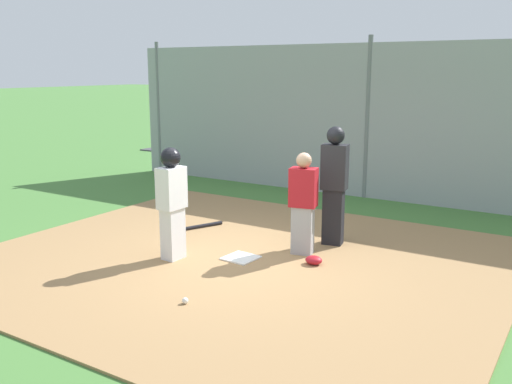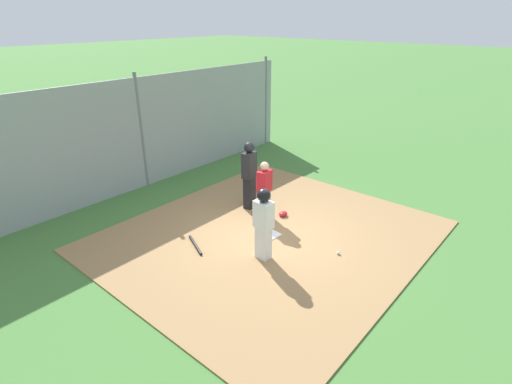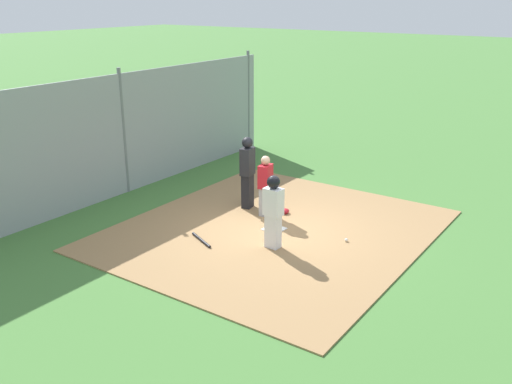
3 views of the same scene
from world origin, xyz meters
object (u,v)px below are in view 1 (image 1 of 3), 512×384
baseball (185,301)px  catcher (303,203)px  home_plate (241,258)px  umpire (334,183)px  parked_car_dark (276,129)px  baseball_bat (200,226)px  catcher_mask (314,260)px  runner (172,197)px

baseball → catcher: bearing=-97.6°
home_plate → umpire: (-0.82, -1.33, 0.95)m
umpire → parked_car_dark: 11.32m
baseball_bat → catcher_mask: bearing=-79.7°
umpire → home_plate: bearing=-41.9°
runner → umpire: bearing=50.5°
home_plate → umpire: umpire is taller
umpire → baseball: size_ratio=24.52×
baseball → runner: bearing=-45.3°
catcher → runner: runner is taller
baseball_bat → catcher_mask: (-2.45, 0.62, 0.03)m
home_plate → catcher: catcher is taller
runner → catcher_mask: 2.16m
umpire → parked_car_dark: umpire is taller
umpire → catcher_mask: (-0.17, 1.00, -0.90)m
catcher_mask → baseball: size_ratio=3.24×
catcher_mask → parked_car_dark: (6.55, -10.34, 0.52)m
umpire → catcher_mask: bearing=-0.6°
runner → parked_car_dark: 12.14m
home_plate → baseball_bat: bearing=-33.0°
umpire → baseball_bat: bearing=-90.7°
catcher_mask → baseball: catcher_mask is taller
baseball → parked_car_dark: 13.67m
catcher → parked_car_dark: bearing=-160.4°
baseball_bat → runner: bearing=-131.7°
runner → baseball: size_ratio=21.55×
runner → baseball: 1.84m
baseball_bat → catcher_mask: 2.52m
baseball → parked_car_dark: bearing=-64.5°
parked_car_dark → catcher: bearing=-60.3°
runner → baseball_bat: bearing=116.2°
home_plate → catcher: (-0.64, -0.67, 0.75)m
catcher → umpire: 0.71m
runner → parked_car_dark: size_ratio=0.37×
umpire → baseball_bat: 2.49m
baseball_bat → parked_car_dark: 10.57m
home_plate → baseball_bat: size_ratio=0.52×
runner → catcher_mask: bearing=27.0°
catcher_mask → baseball: (0.66, 1.99, -0.02)m
umpire → catcher: bearing=-25.9°
home_plate → catcher: bearing=-133.3°
catcher → baseball: 2.46m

